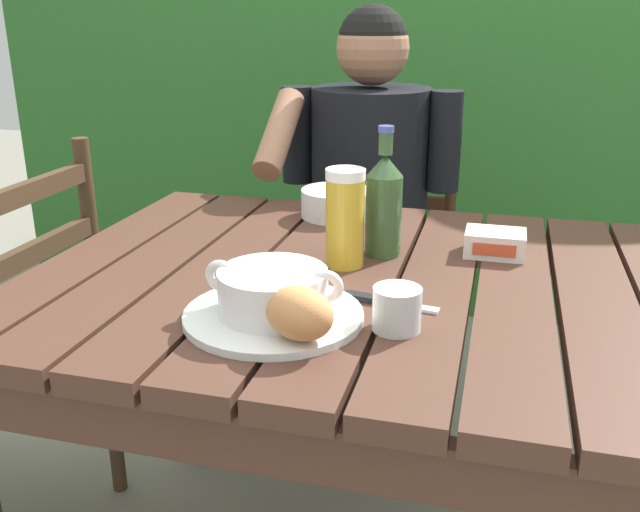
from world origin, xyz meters
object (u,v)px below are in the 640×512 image
object	(u,v)px
beer_glass	(345,218)
butter_tub	(495,243)
person_eating	(365,196)
diner_bowl	(336,203)
water_glass_small	(397,309)
bread_roll	(300,313)
beer_bottle	(384,203)
chair_near_diner	(377,258)
soup_bowl	(273,290)
table_knife	(381,301)
serving_plate	(274,315)

from	to	relation	value
beer_glass	butter_tub	distance (m)	0.30
person_eating	diner_bowl	distance (m)	0.35
water_glass_small	butter_tub	size ratio (longest dim) A/B	0.64
bread_roll	beer_bottle	distance (m)	0.41
chair_near_diner	soup_bowl	distance (m)	1.15
beer_glass	bread_roll	bearing A→B (deg)	-87.75
diner_bowl	chair_near_diner	bearing A→B (deg)	90.00
beer_bottle	butter_tub	bearing A→B (deg)	14.15
beer_bottle	table_knife	size ratio (longest dim) A/B	1.56
chair_near_diner	butter_tub	bearing A→B (deg)	-63.98
butter_tub	serving_plate	bearing A→B (deg)	-129.11
bread_roll	diner_bowl	world-z (taller)	bread_roll
beer_glass	butter_tub	size ratio (longest dim) A/B	1.60
table_knife	diner_bowl	size ratio (longest dim) A/B	0.99
bread_roll	table_knife	distance (m)	0.20
person_eating	table_knife	size ratio (longest dim) A/B	7.73
chair_near_diner	bread_roll	size ratio (longest dim) A/B	7.26
chair_near_diner	diner_bowl	xyz separation A→B (m)	(-0.00, -0.54, 0.32)
person_eating	beer_bottle	world-z (taller)	person_eating
person_eating	diner_bowl	bearing A→B (deg)	-89.51
soup_bowl	chair_near_diner	bearing A→B (deg)	92.03
soup_bowl	diner_bowl	world-z (taller)	soup_bowl
soup_bowl	butter_tub	xyz separation A→B (m)	(0.31, 0.38, -0.02)
soup_bowl	table_knife	world-z (taller)	soup_bowl
soup_bowl	beer_glass	distance (m)	0.26
serving_plate	bread_roll	world-z (taller)	bread_roll
beer_glass	diner_bowl	world-z (taller)	beer_glass
chair_near_diner	diner_bowl	distance (m)	0.63
serving_plate	butter_tub	xyz separation A→B (m)	(0.31, 0.38, 0.02)
person_eating	beer_bottle	size ratio (longest dim) A/B	4.96
water_glass_small	table_knife	distance (m)	0.10
serving_plate	soup_bowl	bearing A→B (deg)	-116.57
water_glass_small	beer_bottle	bearing A→B (deg)	103.66
person_eating	beer_glass	world-z (taller)	person_eating
chair_near_diner	beer_bottle	world-z (taller)	beer_bottle
chair_near_diner	butter_tub	world-z (taller)	chair_near_diner
person_eating	beer_bottle	xyz separation A→B (m)	(0.15, -0.57, 0.14)
serving_plate	butter_tub	size ratio (longest dim) A/B	2.44
chair_near_diner	table_knife	distance (m)	1.05
soup_bowl	water_glass_small	bearing A→B (deg)	4.23
beer_glass	beer_bottle	size ratio (longest dim) A/B	0.73
serving_plate	table_knife	bearing A→B (deg)	34.68
bread_roll	chair_near_diner	bearing A→B (deg)	94.96
chair_near_diner	soup_bowl	world-z (taller)	chair_near_diner
chair_near_diner	table_knife	world-z (taller)	chair_near_diner
beer_bottle	butter_tub	distance (m)	0.22
bread_roll	butter_tub	distance (m)	0.52
butter_tub	soup_bowl	bearing A→B (deg)	-129.11
water_glass_small	diner_bowl	distance (m)	0.58
serving_plate	beer_bottle	world-z (taller)	beer_bottle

